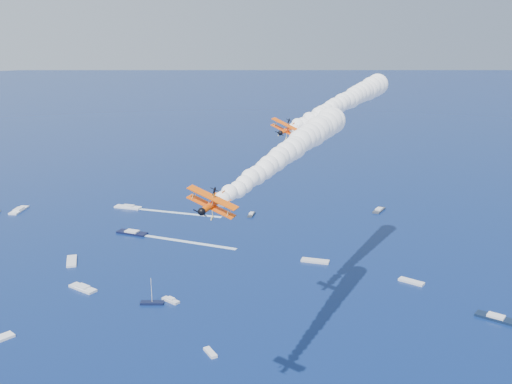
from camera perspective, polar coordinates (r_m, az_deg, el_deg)
biplane_lead at (r=129.17m, az=2.95°, el=5.95°), size 9.76×10.68×7.22m
biplane_trail at (r=90.41m, az=-4.20°, el=-1.18°), size 11.27×12.06×7.84m
smoke_trail_lead at (r=156.08m, az=8.13°, el=8.42°), size 63.19×54.43×10.95m
smoke_trail_trail at (r=116.32m, az=3.08°, el=3.91°), size 63.38×59.12×10.95m
spectator_boats at (r=208.65m, az=-16.46°, el=-6.85°), size 217.56×183.87×0.70m
boat_wakes at (r=207.29m, az=-12.48°, el=-6.81°), size 129.91×123.83×0.04m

